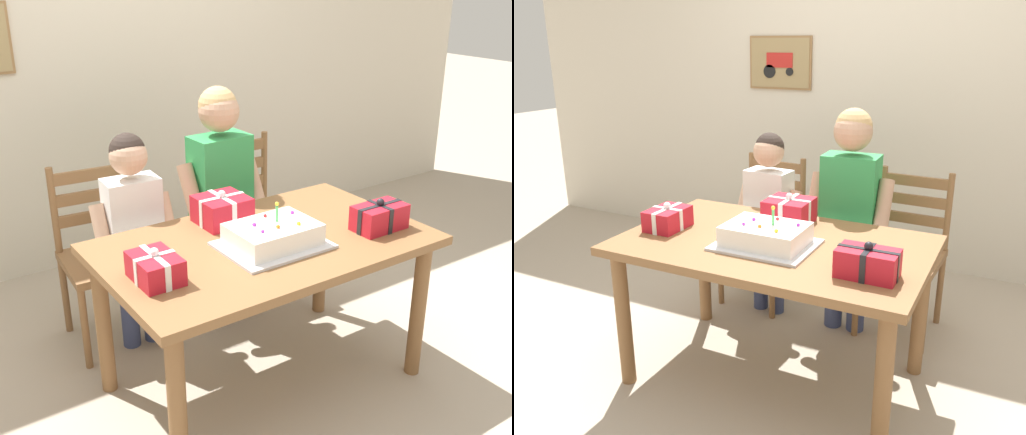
{
  "view_description": "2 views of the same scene",
  "coord_description": "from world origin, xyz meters",
  "views": [
    {
      "loc": [
        -1.42,
        -2.0,
        1.84
      ],
      "look_at": [
        -0.02,
        0.04,
        0.83
      ],
      "focal_mm": 43.7,
      "sensor_mm": 36.0,
      "label": 1
    },
    {
      "loc": [
        0.99,
        -2.07,
        1.61
      ],
      "look_at": [
        -0.07,
        0.11,
        0.8
      ],
      "focal_mm": 37.2,
      "sensor_mm": 36.0,
      "label": 2
    }
  ],
  "objects": [
    {
      "name": "ground_plane",
      "position": [
        0.0,
        0.0,
        0.0
      ],
      "size": [
        20.0,
        20.0,
        0.0
      ],
      "primitive_type": "plane",
      "color": "tan"
    },
    {
      "name": "back_wall",
      "position": [
        -0.0,
        1.76,
        1.3
      ],
      "size": [
        6.4,
        0.11,
        2.6
      ],
      "color": "beige",
      "rests_on": "ground"
    },
    {
      "name": "birthday_cake",
      "position": [
        -0.01,
        -0.07,
        0.78
      ],
      "size": [
        0.44,
        0.34,
        0.19
      ],
      "color": "silver",
      "rests_on": "dining_table"
    },
    {
      "name": "gift_box_corner_small",
      "position": [
        -0.05,
        0.27,
        0.79
      ],
      "size": [
        0.23,
        0.22,
        0.16
      ],
      "color": "red",
      "rests_on": "dining_table"
    },
    {
      "name": "chair_right",
      "position": [
        0.45,
        0.78,
        0.47
      ],
      "size": [
        0.44,
        0.44,
        0.92
      ],
      "color": "brown",
      "rests_on": "ground"
    },
    {
      "name": "chair_left",
      "position": [
        -0.44,
        0.78,
        0.47
      ],
      "size": [
        0.45,
        0.45,
        0.92
      ],
      "color": "brown",
      "rests_on": "ground"
    },
    {
      "name": "gift_box_beside_cake",
      "position": [
        0.5,
        -0.19,
        0.79
      ],
      "size": [
        0.25,
        0.15,
        0.15
      ],
      "color": "red",
      "rests_on": "dining_table"
    },
    {
      "name": "gift_box_red_large",
      "position": [
        -0.55,
        -0.07,
        0.78
      ],
      "size": [
        0.16,
        0.22,
        0.14
      ],
      "color": "red",
      "rests_on": "dining_table"
    },
    {
      "name": "child_older",
      "position": [
        0.16,
        0.62,
        0.78
      ],
      "size": [
        0.47,
        0.27,
        1.28
      ],
      "color": "#38426B",
      "rests_on": "ground"
    },
    {
      "name": "child_younger",
      "position": [
        -0.34,
        0.62,
        0.68
      ],
      "size": [
        0.41,
        0.24,
        1.12
      ],
      "color": "#38426B",
      "rests_on": "ground"
    },
    {
      "name": "dining_table",
      "position": [
        0.0,
        0.0,
        0.63
      ],
      "size": [
        1.42,
        0.87,
        0.73
      ],
      "color": "brown",
      "rests_on": "ground"
    }
  ]
}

